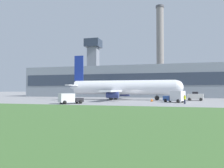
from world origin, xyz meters
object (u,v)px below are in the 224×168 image
(fuel_truck, at_px, (69,99))
(ground_crew_person, at_px, (185,99))
(baggage_truck, at_px, (175,97))
(pushback_tug, at_px, (195,97))
(airplane, at_px, (122,88))

(fuel_truck, height_order, ground_crew_person, fuel_truck)
(ground_crew_person, bearing_deg, fuel_truck, -165.67)
(baggage_truck, xyz_separation_m, ground_crew_person, (1.53, -4.42, -0.26))
(baggage_truck, bearing_deg, pushback_tug, 61.90)
(pushback_tug, height_order, ground_crew_person, pushback_tug)
(fuel_truck, xyz_separation_m, ground_crew_person, (20.31, 5.19, -0.07))
(pushback_tug, bearing_deg, ground_crew_person, -103.61)
(airplane, height_order, pushback_tug, airplane)
(airplane, xyz_separation_m, baggage_truck, (12.88, -7.91, -1.99))
(baggage_truck, height_order, fuel_truck, baggage_truck)
(airplane, relative_size, baggage_truck, 6.56)
(airplane, relative_size, fuel_truck, 6.68)
(airplane, height_order, baggage_truck, airplane)
(pushback_tug, height_order, fuel_truck, pushback_tug)
(baggage_truck, bearing_deg, airplane, 148.42)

